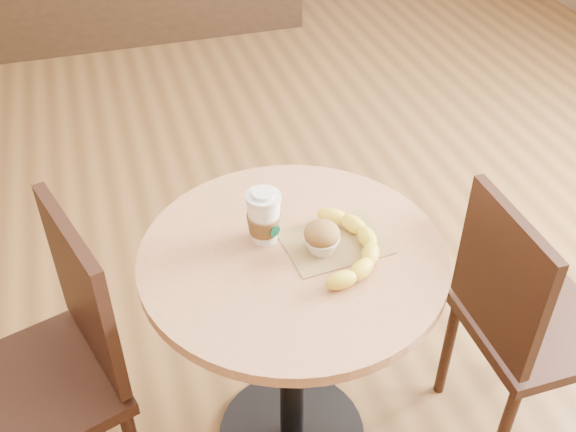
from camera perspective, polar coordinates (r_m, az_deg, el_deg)
The scene contains 7 objects.
cafe_table at distance 1.74m, azimuth 0.39°, elevation -8.14°, with size 0.74×0.74×0.75m.
chair_left at distance 1.79m, azimuth -19.23°, elevation -11.97°, with size 0.49×0.49×0.89m.
chair_right at distance 1.94m, azimuth 19.26°, elevation -8.26°, with size 0.37×0.37×0.84m.
kraft_bag at distance 1.62m, azimuth 3.97°, elevation -2.23°, with size 0.24×0.18×0.00m, color olive.
coffee_cup at distance 1.59m, azimuth -2.06°, elevation -0.20°, with size 0.08×0.09×0.14m.
muffin at distance 1.58m, azimuth 2.87°, elevation -1.83°, with size 0.09×0.09×0.08m.
banana at distance 1.59m, azimuth 5.01°, elevation -2.40°, with size 0.19×0.30×0.04m, color yellow, non-canonical shape.
Camera 1 is at (-0.25, -1.19, 1.81)m, focal length 42.00 mm.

